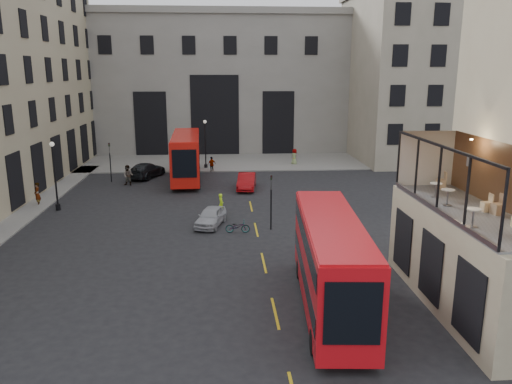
{
  "coord_description": "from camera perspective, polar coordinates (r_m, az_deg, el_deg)",
  "views": [
    {
      "loc": [
        -4.29,
        -20.24,
        10.57
      ],
      "look_at": [
        -2.12,
        10.58,
        3.0
      ],
      "focal_mm": 35.0,
      "sensor_mm": 36.0,
      "label": 1
    }
  ],
  "objects": [
    {
      "name": "street_lamp_a",
      "position": [
        41.12,
        -21.95,
        1.29
      ],
      "size": [
        0.36,
        0.36,
        5.33
      ],
      "color": "black",
      "rests_on": "ground"
    },
    {
      "name": "cafe_chair_d",
      "position": [
        27.49,
        20.41,
        0.92
      ],
      "size": [
        0.51,
        0.51,
        0.89
      ],
      "color": "tan",
      "rests_on": "cafe_floor"
    },
    {
      "name": "bus_near",
      "position": [
        22.61,
        8.56,
        -7.63
      ],
      "size": [
        3.25,
        10.8,
        4.25
      ],
      "color": "red",
      "rests_on": "ground"
    },
    {
      "name": "pedestrian_d",
      "position": [
        57.25,
        4.41,
        4.03
      ],
      "size": [
        1.05,
        1.07,
        1.85
      ],
      "primitive_type": "imported",
      "rotation": [
        0.0,
        0.0,
        2.31
      ],
      "color": "gray",
      "rests_on": "ground"
    },
    {
      "name": "pedestrian_c",
      "position": [
        53.27,
        -5.08,
        3.17
      ],
      "size": [
        1.03,
        0.86,
        1.65
      ],
      "primitive_type": "imported",
      "rotation": [
        0.0,
        0.0,
        3.71
      ],
      "color": "gray",
      "rests_on": "ground"
    },
    {
      "name": "pedestrian_b",
      "position": [
        59.67,
        -7.99,
        4.31
      ],
      "size": [
        1.35,
        1.2,
        1.81
      ],
      "primitive_type": "imported",
      "rotation": [
        0.0,
        0.0,
        0.58
      ],
      "color": "gray",
      "rests_on": "ground"
    },
    {
      "name": "bus_far",
      "position": [
        49.3,
        -7.99,
        4.26
      ],
      "size": [
        3.04,
        11.42,
        4.52
      ],
      "color": "red",
      "rests_on": "ground"
    },
    {
      "name": "cafe_table_near",
      "position": [
        21.22,
        23.58,
        -2.4
      ],
      "size": [
        0.59,
        0.59,
        0.74
      ],
      "color": "silver",
      "rests_on": "cafe_floor"
    },
    {
      "name": "traffic_light_far",
      "position": [
        50.09,
        -16.36,
        3.85
      ],
      "size": [
        0.16,
        0.2,
        3.8
      ],
      "color": "black",
      "rests_on": "ground"
    },
    {
      "name": "gateway",
      "position": [
        68.25,
        -4.75,
        12.73
      ],
      "size": [
        35.0,
        10.6,
        18.0
      ],
      "color": "gray",
      "rests_on": "ground"
    },
    {
      "name": "bicycle",
      "position": [
        33.33,
        -2.12,
        -3.98
      ],
      "size": [
        1.63,
        0.65,
        0.84
      ],
      "primitive_type": "imported",
      "rotation": [
        0.0,
        0.0,
        1.51
      ],
      "color": "gray",
      "rests_on": "ground"
    },
    {
      "name": "cafe_floor",
      "position": [
        23.72,
        23.21,
        -2.09
      ],
      "size": [
        3.0,
        10.0,
        0.1
      ],
      "primitive_type": "cube",
      "color": "slate",
      "rests_on": "host_frontage"
    },
    {
      "name": "car_c",
      "position": [
        51.53,
        -12.42,
        2.45
      ],
      "size": [
        3.78,
        5.56,
        1.49
      ],
      "primitive_type": "imported",
      "rotation": [
        0.0,
        0.0,
        2.78
      ],
      "color": "black",
      "rests_on": "ground"
    },
    {
      "name": "cafe_chair_c",
      "position": [
        23.83,
        24.86,
        -1.46
      ],
      "size": [
        0.39,
        0.39,
        0.78
      ],
      "color": "#DDB57F",
      "rests_on": "cafe_floor"
    },
    {
      "name": "building_right",
      "position": [
        64.93,
        18.42,
        12.93
      ],
      "size": [
        16.6,
        18.6,
        20.0
      ],
      "color": "#A79B87",
      "rests_on": "ground"
    },
    {
      "name": "cafe_chair_b",
      "position": [
        23.54,
        25.93,
        -1.68
      ],
      "size": [
        0.49,
        0.49,
        0.88
      ],
      "color": "tan",
      "rests_on": "cafe_floor"
    },
    {
      "name": "pedestrian_e",
      "position": [
        43.41,
        -23.72,
        -0.23
      ],
      "size": [
        0.59,
        0.77,
        1.88
      ],
      "primitive_type": "imported",
      "rotation": [
        0.0,
        0.0,
        4.93
      ],
      "color": "gray",
      "rests_on": "ground"
    },
    {
      "name": "car_b",
      "position": [
        45.42,
        -1.08,
        1.24
      ],
      "size": [
        2.02,
        4.52,
        1.44
      ],
      "primitive_type": "imported",
      "rotation": [
        0.0,
        0.0,
        -0.12
      ],
      "color": "#9A090D",
      "rests_on": "ground"
    },
    {
      "name": "host_frontage",
      "position": [
        24.4,
        22.7,
        -7.29
      ],
      "size": [
        3.0,
        11.0,
        4.5
      ],
      "primitive_type": "cube",
      "color": "tan",
      "rests_on": "ground"
    },
    {
      "name": "pavement_far",
      "position": [
        59.21,
        -5.63,
        3.47
      ],
      "size": [
        40.0,
        12.0,
        0.12
      ],
      "primitive_type": "cube",
      "color": "slate",
      "rests_on": "ground"
    },
    {
      "name": "ground",
      "position": [
        23.24,
        7.26,
        -13.41
      ],
      "size": [
        140.0,
        140.0,
        0.0
      ],
      "primitive_type": "plane",
      "color": "black",
      "rests_on": "ground"
    },
    {
      "name": "car_a",
      "position": [
        34.9,
        -5.2,
        -2.81
      ],
      "size": [
        2.5,
        4.08,
        1.3
      ],
      "primitive_type": "imported",
      "rotation": [
        0.0,
        0.0,
        -0.27
      ],
      "color": "#AAABB2",
      "rests_on": "ground"
    },
    {
      "name": "cafe_table_mid",
      "position": [
        24.08,
        21.07,
        -0.31
      ],
      "size": [
        0.6,
        0.6,
        0.75
      ],
      "color": "beige",
      "rests_on": "cafe_floor"
    },
    {
      "name": "pedestrian_a",
      "position": [
        48.26,
        -14.4,
        1.85
      ],
      "size": [
        1.07,
        0.91,
        1.93
      ],
      "primitive_type": "imported",
      "rotation": [
        0.0,
        0.0,
        -0.21
      ],
      "color": "gray",
      "rests_on": "ground"
    },
    {
      "name": "cafe_table_far",
      "position": [
        25.51,
        19.86,
        0.46
      ],
      "size": [
        0.56,
        0.56,
        0.7
      ],
      "color": "white",
      "rests_on": "cafe_floor"
    },
    {
      "name": "traffic_light_near",
      "position": [
        33.42,
        1.74,
        -0.35
      ],
      "size": [
        0.16,
        0.2,
        3.8
      ],
      "color": "black",
      "rests_on": "ground"
    },
    {
      "name": "cyclist",
      "position": [
        37.46,
        -4.01,
        -1.39
      ],
      "size": [
        0.49,
        0.65,
        1.61
      ],
      "primitive_type": "imported",
      "rotation": [
        0.0,
        0.0,
        1.77
      ],
      "color": "#C4FF1A",
      "rests_on": "ground"
    },
    {
      "name": "street_lamp_b",
      "position": [
        54.88,
        -5.8,
        5.13
      ],
      "size": [
        0.36,
        0.36,
        5.33
      ],
      "color": "black",
      "rests_on": "ground"
    }
  ]
}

